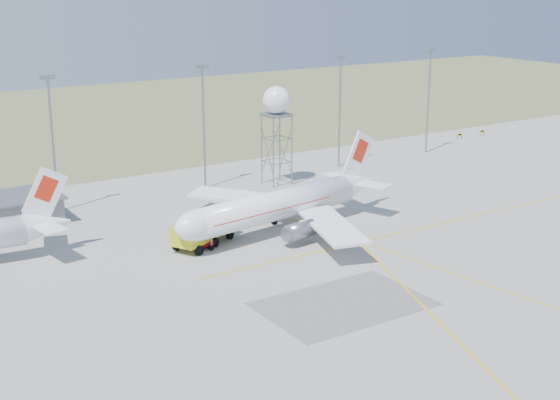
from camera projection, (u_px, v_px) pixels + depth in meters
grass_strip at (103, 117)px, 195.45m from camera, size 400.00×120.00×0.03m
mast_a at (52, 133)px, 114.17m from camera, size 2.20×0.50×20.50m
mast_b at (203, 117)px, 127.28m from camera, size 2.20×0.50×20.50m
mast_c at (340, 102)px, 141.97m from camera, size 2.20×0.50×20.50m
mast_d at (429, 93)px, 153.51m from camera, size 2.20×0.50×20.50m
taxi_sign_near at (460, 135)px, 169.62m from camera, size 1.60×0.17×1.20m
taxi_sign_far at (482, 131)px, 173.29m from camera, size 1.60×0.17×1.20m
airliner_main at (280, 205)px, 107.29m from camera, size 36.06×34.75×12.28m
radar_tower at (277, 130)px, 130.44m from camera, size 4.62×4.62×16.72m
fire_truck at (205, 230)px, 102.71m from camera, size 10.59×7.72×4.07m
baggage_tug at (204, 244)px, 101.41m from camera, size 2.25×1.86×1.66m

